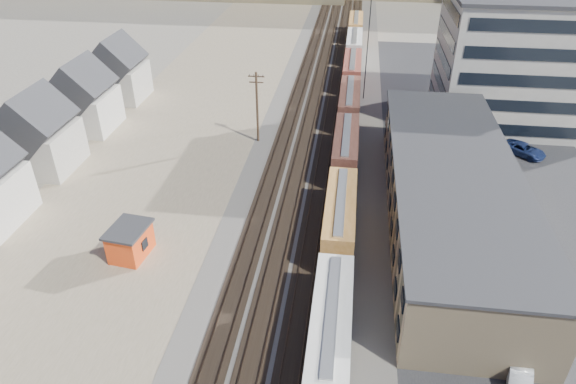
# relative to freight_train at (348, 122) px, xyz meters

# --- Properties ---
(ballast_bed) EXTENTS (18.00, 200.00, 0.06)m
(ballast_bed) POSITION_rel_freight_train_xyz_m (-3.80, 6.22, -2.76)
(ballast_bed) COLOR #4C4742
(ballast_bed) RESTS_ON ground
(dirt_yard) EXTENTS (24.00, 180.00, 0.03)m
(dirt_yard) POSITION_rel_freight_train_xyz_m (-23.80, -3.78, -2.78)
(dirt_yard) COLOR #786A52
(dirt_yard) RESTS_ON ground
(asphalt_lot) EXTENTS (26.00, 120.00, 0.04)m
(asphalt_lot) POSITION_rel_freight_train_xyz_m (18.20, -8.78, -2.77)
(asphalt_lot) COLOR #232326
(asphalt_lot) RESTS_ON ground
(rail_tracks) EXTENTS (11.40, 200.00, 0.24)m
(rail_tracks) POSITION_rel_freight_train_xyz_m (-4.35, 6.22, -2.68)
(rail_tracks) COLOR black
(rail_tracks) RESTS_ON ground
(freight_train) EXTENTS (3.00, 119.74, 4.46)m
(freight_train) POSITION_rel_freight_train_xyz_m (0.00, 0.00, 0.00)
(freight_train) COLOR black
(freight_train) RESTS_ON ground
(warehouse) EXTENTS (12.40, 40.40, 7.25)m
(warehouse) POSITION_rel_freight_train_xyz_m (11.18, -18.78, 0.86)
(warehouse) COLOR tan
(warehouse) RESTS_ON ground
(office_tower) EXTENTS (22.60, 18.60, 18.45)m
(office_tower) POSITION_rel_freight_train_xyz_m (24.15, 11.17, 6.47)
(office_tower) COLOR #9E998E
(office_tower) RESTS_ON ground
(utility_pole_north) EXTENTS (2.20, 0.32, 10.00)m
(utility_pole_north) POSITION_rel_freight_train_xyz_m (-12.30, -1.78, 2.50)
(utility_pole_north) COLOR #382619
(utility_pole_north) RESTS_ON ground
(radio_mast) EXTENTS (1.20, 0.16, 18.00)m
(radio_mast) POSITION_rel_freight_train_xyz_m (2.20, 16.22, 6.33)
(radio_mast) COLOR black
(radio_mast) RESTS_ON ground
(townhouse_row) EXTENTS (8.15, 68.16, 10.47)m
(townhouse_row) POSITION_rel_freight_train_xyz_m (-37.80, -18.78, 1.54)
(townhouse_row) COLOR #B7B2A8
(townhouse_row) RESTS_ON ground
(maintenance_shed) EXTENTS (3.96, 4.83, 3.25)m
(maintenance_shed) POSITION_rel_freight_train_xyz_m (-20.02, -28.30, -1.13)
(maintenance_shed) COLOR #E64515
(maintenance_shed) RESTS_ON ground
(parked_car_white) EXTENTS (2.71, 4.89, 1.53)m
(parked_car_white) POSITION_rel_freight_train_xyz_m (13.87, -39.27, -2.03)
(parked_car_white) COLOR silver
(parked_car_white) RESTS_ON ground
(parked_car_blue) EXTENTS (5.99, 5.77, 1.58)m
(parked_car_blue) POSITION_rel_freight_train_xyz_m (23.45, -1.23, -2.00)
(parked_car_blue) COLOR navy
(parked_car_blue) RESTS_ON ground
(parked_car_far) EXTENTS (2.57, 4.57, 1.47)m
(parked_car_far) POSITION_rel_freight_train_xyz_m (27.96, 15.34, -2.06)
(parked_car_far) COLOR white
(parked_car_far) RESTS_ON ground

